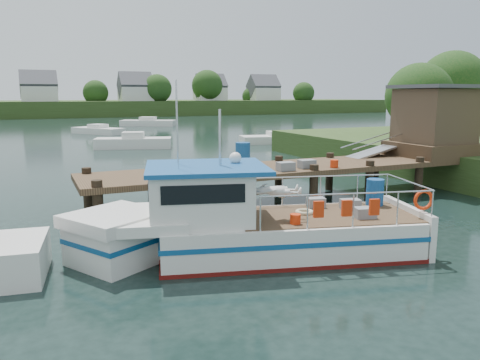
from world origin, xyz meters
name	(u,v)px	position (x,y,z in m)	size (l,w,h in m)	color
ground_plane	(248,206)	(0.00, 0.00, 0.00)	(160.00, 160.00, 0.00)	black
far_shore	(67,105)	(0.01, 82.37, 2.10)	(140.00, 42.55, 9.22)	#2F471D
dock	(389,139)	(6.51, 0.01, 2.24)	(16.60, 3.00, 4.78)	#4A3523
lobster_boat	(245,225)	(-2.39, -4.88, 0.80)	(9.12, 4.58, 4.41)	silver
moored_far	(148,123)	(7.28, 46.44, 0.44)	(7.34, 5.37, 1.19)	silver
moored_b	(133,142)	(0.06, 20.76, 0.47)	(6.01, 3.57, 1.26)	silver
moored_c	(279,139)	(12.13, 19.62, 0.38)	(6.75, 3.37, 1.02)	silver
moored_d	(98,130)	(-0.54, 35.81, 0.38)	(5.09, 6.11, 1.02)	silver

